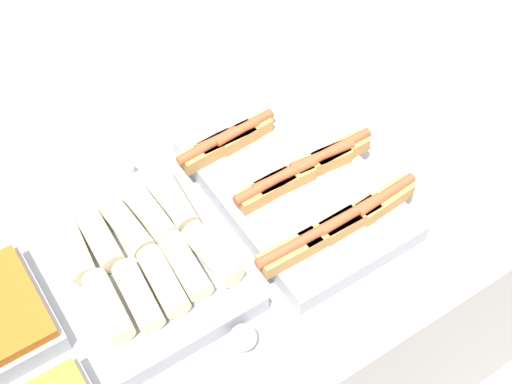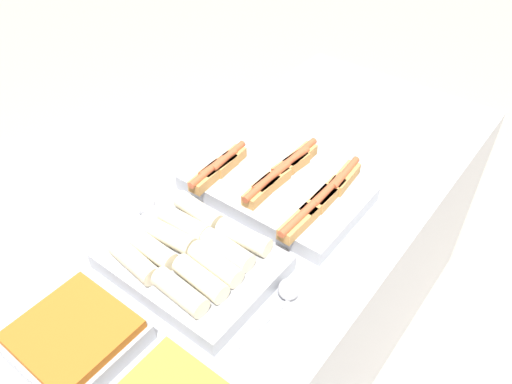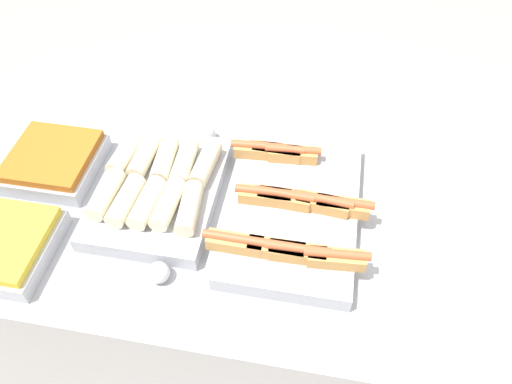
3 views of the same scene
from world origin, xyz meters
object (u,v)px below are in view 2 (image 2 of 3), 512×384
(tray_wraps, at_px, (192,257))
(serving_spoon_far, at_px, (144,209))
(tray_hotdogs, at_px, (277,186))
(serving_spoon_near, at_px, (286,293))
(tray_side_back, at_px, (75,338))

(tray_wraps, distance_m, serving_spoon_far, 0.27)
(tray_hotdogs, height_order, serving_spoon_far, tray_hotdogs)
(tray_hotdogs, xyz_separation_m, tray_wraps, (-0.38, 0.00, 0.01))
(tray_hotdogs, bearing_deg, serving_spoon_far, 140.38)
(tray_wraps, relative_size, serving_spoon_near, 1.80)
(tray_hotdogs, bearing_deg, tray_wraps, 179.46)
(tray_hotdogs, height_order, tray_side_back, tray_hotdogs)
(serving_spoon_far, bearing_deg, serving_spoon_near, -89.56)
(tray_hotdogs, distance_m, serving_spoon_far, 0.41)
(tray_hotdogs, distance_m, tray_side_back, 0.72)
(tray_side_back, height_order, serving_spoon_far, tray_side_back)
(tray_wraps, height_order, tray_side_back, tray_wraps)
(tray_wraps, distance_m, serving_spoon_near, 0.27)
(tray_hotdogs, xyz_separation_m, serving_spoon_near, (-0.31, -0.25, -0.01))
(tray_hotdogs, bearing_deg, tray_side_back, 175.78)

